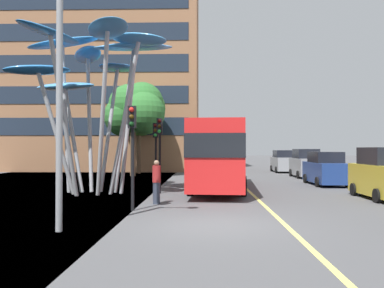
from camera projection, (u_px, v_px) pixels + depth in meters
The scene contains 14 objects.
ground at pixel (192, 227), 11.84m from camera, with size 120.00×240.00×0.10m.
red_bus at pixel (218, 152), 22.15m from camera, with size 3.32×11.44×3.80m.
leaf_sculpture at pixel (92, 66), 20.44m from camera, with size 8.19×8.60×8.09m.
traffic_light_kerb_near at pixel (132, 135), 14.53m from camera, with size 0.28×0.42×3.81m.
traffic_light_kerb_far at pixel (160, 139), 20.16m from camera, with size 0.28×0.42×3.80m.
traffic_light_island_mid at pixel (156, 141), 22.03m from camera, with size 0.28×0.42×3.67m.
car_parked_far at pixel (325, 169), 24.89m from camera, with size 1.95×4.47×2.07m.
car_side_street at pixel (306, 164), 31.39m from camera, with size 1.96×4.09×2.24m.
car_far_side at pixel (284, 162), 38.40m from camera, with size 2.06×4.20×2.11m.
street_lamp at pixel (71, 47), 10.95m from camera, with size 1.57×0.44×8.01m.
tree_pavement_near at pixel (135, 109), 33.56m from camera, with size 5.42×5.45×7.88m.
tree_pavement_far at pixel (140, 113), 36.63m from camera, with size 4.52×5.51×7.82m.
pedestrian at pixel (156, 182), 16.36m from camera, with size 0.34×0.34×1.79m.
backdrop_building at pixel (83, 62), 45.24m from camera, with size 26.13×13.57×24.29m.
Camera 1 is at (-0.36, -11.86, 2.27)m, focal length 37.39 mm.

